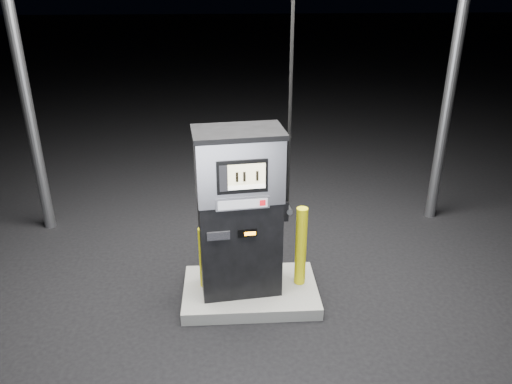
{
  "coord_description": "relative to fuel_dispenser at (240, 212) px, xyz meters",
  "views": [
    {
      "loc": [
        -0.23,
        -4.99,
        3.66
      ],
      "look_at": [
        0.07,
        0.0,
        1.4
      ],
      "focal_mm": 35.0,
      "sensor_mm": 36.0,
      "label": 1
    }
  ],
  "objects": [
    {
      "name": "ground",
      "position": [
        0.12,
        -0.0,
        -1.16
      ],
      "size": [
        80.0,
        80.0,
        0.0
      ],
      "primitive_type": "plane",
      "color": "black",
      "rests_on": "ground"
    },
    {
      "name": "bollard_left",
      "position": [
        -0.43,
        0.06,
        -0.62
      ],
      "size": [
        0.13,
        0.13,
        0.78
      ],
      "primitive_type": "cylinder",
      "rotation": [
        0.0,
        0.0,
        0.36
      ],
      "color": "yellow",
      "rests_on": "pump_island"
    },
    {
      "name": "bollard_right",
      "position": [
        0.72,
        0.06,
        -0.51
      ],
      "size": [
        0.14,
        0.14,
        1.0
      ],
      "primitive_type": "cylinder",
      "rotation": [
        0.0,
        0.0,
        0.08
      ],
      "color": "yellow",
      "rests_on": "pump_island"
    },
    {
      "name": "pump_island",
      "position": [
        0.12,
        -0.0,
        -1.08
      ],
      "size": [
        1.6,
        1.0,
        0.15
      ],
      "primitive_type": "cube",
      "color": "slate",
      "rests_on": "ground"
    },
    {
      "name": "fuel_dispenser",
      "position": [
        0.0,
        0.0,
        0.0
      ],
      "size": [
        1.11,
        0.69,
        4.08
      ],
      "rotation": [
        0.0,
        0.0,
        0.11
      ],
      "color": "black",
      "rests_on": "pump_island"
    }
  ]
}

